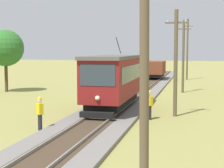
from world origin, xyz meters
The scene contains 10 objects.
red_tram centered at (0.00, 16.40, 2.19)m, with size 2.60×8.54×4.79m.
freight_car centered at (0.00, 42.04, 1.56)m, with size 2.40×5.20×2.31m.
utility_pole_foreground centered at (4.23, 1.56, 3.87)m, with size 1.40×0.57×7.55m.
utility_pole_near_tram centered at (4.23, 15.42, 3.44)m, with size 1.40×0.44×6.69m.
utility_pole_mid centered at (4.23, 28.36, 3.62)m, with size 1.40×0.36×7.06m.
utility_pole_far centered at (4.23, 43.91, 4.34)m, with size 1.40×0.44×8.48m.
gravel_pile centered at (-4.46, 40.44, 0.43)m, with size 3.07×3.07×0.85m, color gray.
track_worker centered at (-2.42, 9.83, 0.98)m, with size 0.45×0.43×1.78m.
second_worker centered at (2.78, 14.03, 0.98)m, with size 0.45×0.41×1.78m.
tree_right_near centered at (-13.03, 25.06, 4.36)m, with size 3.64×3.64×6.20m.
Camera 1 is at (5.48, -7.26, 4.23)m, focal length 57.38 mm.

